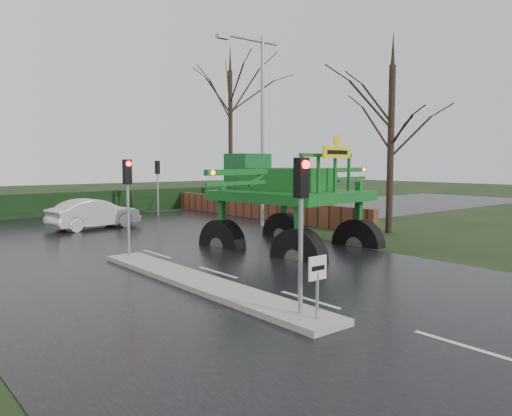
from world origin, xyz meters
TOP-DOWN VIEW (x-y plane):
  - ground at (0.00, 0.00)m, footprint 140.00×140.00m
  - road_main at (0.00, 10.00)m, footprint 14.00×80.00m
  - road_cross at (0.00, 16.00)m, footprint 80.00×12.00m
  - median_island at (-1.30, 3.00)m, footprint 1.20×10.00m
  - hedge_row at (0.00, 24.00)m, footprint 44.00×0.90m
  - brick_wall at (10.50, 16.00)m, footprint 0.40×20.00m
  - keep_left_sign at (-1.30, -1.50)m, footprint 0.50×0.07m
  - traffic_signal_near at (-1.30, -1.01)m, footprint 0.26×0.33m
  - traffic_signal_mid at (-1.30, 7.49)m, footprint 0.26×0.33m
  - traffic_signal_far at (6.50, 20.01)m, footprint 0.26×0.33m
  - street_light_right at (8.19, 12.00)m, footprint 3.85×0.30m
  - tree_right_near at (11.50, 6.00)m, footprint 5.60×5.60m
  - tree_right_far at (13.00, 21.00)m, footprint 7.00×7.00m
  - crop_sprayer at (3.46, 4.27)m, footprint 9.84×6.73m
  - white_sedan at (0.98, 16.50)m, footprint 4.83×2.31m

SIDE VIEW (x-z plane):
  - ground at x=0.00m, z-range 0.00..0.00m
  - white_sedan at x=0.98m, z-range -0.76..0.76m
  - road_main at x=0.00m, z-range -0.01..0.01m
  - road_cross at x=0.00m, z-range 0.00..0.02m
  - median_island at x=-1.30m, z-range 0.01..0.17m
  - brick_wall at x=10.50m, z-range 0.00..1.20m
  - hedge_row at x=0.00m, z-range 0.00..1.50m
  - keep_left_sign at x=-1.30m, z-range 0.38..1.73m
  - traffic_signal_near at x=-1.30m, z-range 0.83..4.35m
  - traffic_signal_mid at x=-1.30m, z-range 0.83..4.35m
  - traffic_signal_far at x=6.50m, z-range 0.83..4.35m
  - crop_sprayer at x=3.46m, z-range -0.15..5.39m
  - tree_right_near at x=11.50m, z-range 0.38..10.02m
  - street_light_right at x=8.19m, z-range 0.99..10.99m
  - tree_right_far at x=13.00m, z-range 0.47..12.52m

